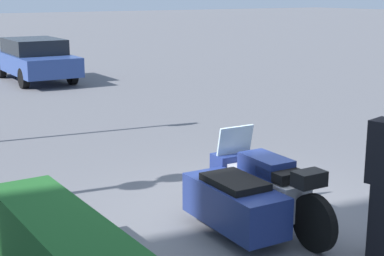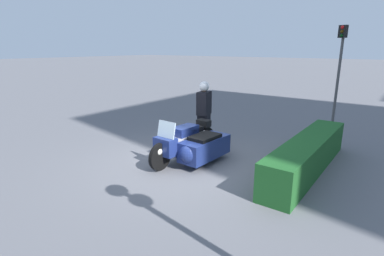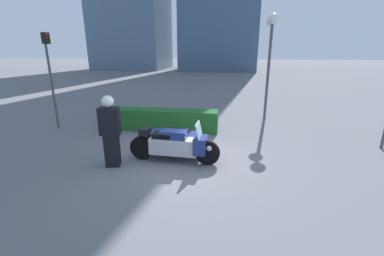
# 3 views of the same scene
# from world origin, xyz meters

# --- Properties ---
(ground_plane) EXTENTS (160.00, 160.00, 0.00)m
(ground_plane) POSITION_xyz_m (0.00, 0.00, 0.00)
(ground_plane) COLOR slate
(police_motorcycle) EXTENTS (2.54, 1.22, 1.17)m
(police_motorcycle) POSITION_xyz_m (-0.30, 0.19, 0.47)
(police_motorcycle) COLOR black
(police_motorcycle) RESTS_ON ground
(parked_car_background) EXTENTS (4.49, 1.89, 1.42)m
(parked_car_background) POSITION_xyz_m (13.58, -1.72, 0.75)
(parked_car_background) COLOR #2D478C
(parked_car_background) RESTS_ON ground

